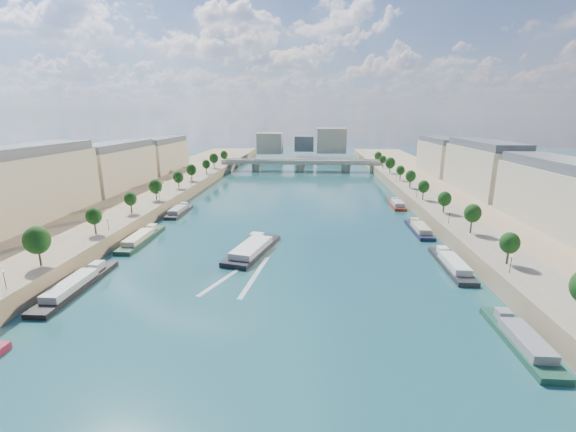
# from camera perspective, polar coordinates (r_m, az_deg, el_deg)

# --- Properties ---
(ground) EXTENTS (700.00, 700.00, 0.00)m
(ground) POSITION_cam_1_polar(r_m,az_deg,el_deg) (142.86, 0.11, -1.06)
(ground) COLOR #0D3539
(ground) RESTS_ON ground
(quay_left) EXTENTS (44.00, 520.00, 5.00)m
(quay_left) POSITION_cam_1_polar(r_m,az_deg,el_deg) (163.23, -26.01, 0.34)
(quay_left) COLOR #9E8460
(quay_left) RESTS_ON ground
(quay_right) EXTENTS (44.00, 520.00, 5.00)m
(quay_right) POSITION_cam_1_polar(r_m,az_deg,el_deg) (155.45, 27.64, -0.52)
(quay_right) COLOR #9E8460
(quay_right) RESTS_ON ground
(pave_left) EXTENTS (14.00, 520.00, 0.10)m
(pave_left) POSITION_cam_1_polar(r_m,az_deg,el_deg) (155.79, -21.31, 1.17)
(pave_left) COLOR gray
(pave_left) RESTS_ON quay_left
(pave_right) EXTENTS (14.00, 520.00, 0.10)m
(pave_right) POSITION_cam_1_polar(r_m,az_deg,el_deg) (149.35, 22.50, 0.50)
(pave_right) COLOR gray
(pave_right) RESTS_ON quay_right
(trees_left) EXTENTS (4.80, 268.80, 8.26)m
(trees_left) POSITION_cam_1_polar(r_m,az_deg,el_deg) (155.64, -20.53, 3.28)
(trees_left) COLOR #382B1E
(trees_left) RESTS_ON ground
(trees_right) EXTENTS (4.80, 268.80, 8.26)m
(trees_right) POSITION_cam_1_polar(r_m,az_deg,el_deg) (156.90, 20.87, 3.34)
(trees_right) COLOR #382B1E
(trees_right) RESTS_ON ground
(lamps_left) EXTENTS (0.36, 200.36, 4.28)m
(lamps_left) POSITION_cam_1_polar(r_m,az_deg,el_deg) (144.49, -21.42, 1.27)
(lamps_left) COLOR black
(lamps_left) RESTS_ON ground
(lamps_right) EXTENTS (0.36, 200.36, 4.28)m
(lamps_right) POSITION_cam_1_polar(r_m,az_deg,el_deg) (152.01, 20.41, 1.99)
(lamps_right) COLOR black
(lamps_right) RESTS_ON ground
(buildings_left) EXTENTS (16.00, 226.00, 23.20)m
(buildings_left) POSITION_cam_1_polar(r_m,az_deg,el_deg) (177.52, -28.31, 5.73)
(buildings_left) COLOR #C0B693
(buildings_left) RESTS_ON ground
(buildings_right) EXTENTS (16.00, 226.00, 23.20)m
(buildings_right) POSITION_cam_1_polar(r_m,az_deg,el_deg) (169.08, 30.65, 5.06)
(buildings_right) COLOR #C0B693
(buildings_right) RESTS_ON ground
(skyline) EXTENTS (79.00, 42.00, 22.00)m
(skyline) POSITION_cam_1_polar(r_m,az_deg,el_deg) (357.52, 2.88, 10.90)
(skyline) COLOR #C0B693
(skyline) RESTS_ON ground
(bridge) EXTENTS (112.00, 12.00, 8.15)m
(bridge) POSITION_cam_1_polar(r_m,az_deg,el_deg) (275.46, 1.90, 7.74)
(bridge) COLOR #C1B79E
(bridge) RESTS_ON ground
(tour_barge) EXTENTS (14.14, 28.43, 3.75)m
(tour_barge) POSITION_cam_1_polar(r_m,az_deg,el_deg) (113.19, -5.28, -4.91)
(tour_barge) COLOR black
(tour_barge) RESTS_ON ground
(wake) EXTENTS (13.74, 25.96, 0.04)m
(wake) POSITION_cam_1_polar(r_m,az_deg,el_deg) (98.34, -6.76, -8.72)
(wake) COLOR silver
(wake) RESTS_ON ground
(moored_barges_left) EXTENTS (5.00, 158.09, 3.60)m
(moored_barges_left) POSITION_cam_1_polar(r_m,az_deg,el_deg) (103.99, -28.35, -8.66)
(moored_barges_left) COLOR #1C1D3F
(moored_barges_left) RESTS_ON ground
(moored_barges_right) EXTENTS (5.00, 162.62, 3.60)m
(moored_barges_right) POSITION_cam_1_polar(r_m,az_deg,el_deg) (105.99, 24.01, -7.70)
(moored_barges_right) COLOR black
(moored_barges_right) RESTS_ON ground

